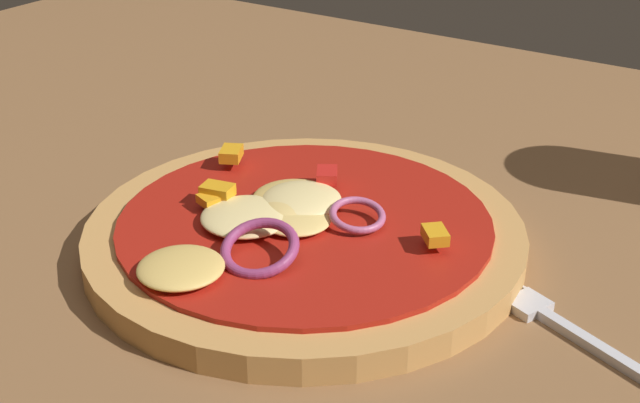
% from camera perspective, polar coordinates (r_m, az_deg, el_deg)
% --- Properties ---
extents(dining_table, '(1.17, 0.94, 0.04)m').
position_cam_1_polar(dining_table, '(0.47, -3.71, -6.97)').
color(dining_table, brown).
rests_on(dining_table, ground).
extents(pizza, '(0.25, 0.25, 0.03)m').
position_cam_1_polar(pizza, '(0.49, -1.48, -1.95)').
color(pizza, tan).
rests_on(pizza, dining_table).
extents(fork, '(0.16, 0.07, 0.01)m').
position_cam_1_polar(fork, '(0.43, 16.47, -8.37)').
color(fork, silver).
rests_on(fork, dining_table).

